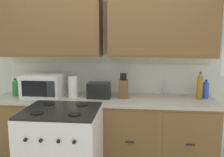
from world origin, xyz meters
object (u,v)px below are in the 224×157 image
(bottle_blue, at_px, (206,89))
(bottle_green, at_px, (15,87))
(knife_block, at_px, (123,88))
(microwave, at_px, (43,86))
(stove_range, at_px, (62,153))
(bottle_amber, at_px, (200,86))
(paper_towel_roll, at_px, (73,87))
(toaster, at_px, (99,90))

(bottle_blue, relative_size, bottle_green, 1.04)
(knife_block, xyz_separation_m, bottle_green, (-1.39, -0.03, -0.01))
(bottle_blue, distance_m, bottle_green, 2.41)
(microwave, distance_m, bottle_blue, 2.02)
(microwave, height_order, knife_block, knife_block)
(knife_block, bearing_deg, stove_range, -131.46)
(knife_block, height_order, bottle_amber, bottle_amber)
(stove_range, xyz_separation_m, knife_block, (0.59, 0.67, 0.55))
(paper_towel_roll, distance_m, bottle_amber, 1.55)
(stove_range, height_order, knife_block, knife_block)
(bottle_green, bearing_deg, bottle_blue, 2.37)
(knife_block, bearing_deg, bottle_green, -178.97)
(toaster, bearing_deg, bottle_amber, 2.44)
(bottle_amber, bearing_deg, bottle_blue, 36.72)
(paper_towel_roll, relative_size, bottle_green, 1.17)
(toaster, height_order, paper_towel_roll, paper_towel_roll)
(paper_towel_roll, bearing_deg, microwave, -179.96)
(microwave, distance_m, knife_block, 1.01)
(stove_range, bearing_deg, bottle_amber, 24.03)
(toaster, xyz_separation_m, bottle_amber, (1.22, 0.05, 0.07))
(knife_block, xyz_separation_m, bottle_amber, (0.92, 0.01, 0.05))
(microwave, bearing_deg, bottle_green, 175.57)
(bottle_blue, bearing_deg, knife_block, -175.79)
(microwave, bearing_deg, toaster, 0.75)
(microwave, relative_size, knife_block, 1.55)
(microwave, height_order, bottle_amber, bottle_amber)
(microwave, bearing_deg, bottle_amber, 1.82)
(bottle_green, bearing_deg, toaster, -1.08)
(stove_range, relative_size, knife_block, 3.06)
(toaster, bearing_deg, knife_block, 8.62)
(bottle_green, bearing_deg, knife_block, 1.03)
(toaster, relative_size, paper_towel_roll, 1.08)
(stove_range, bearing_deg, microwave, 124.40)
(knife_block, height_order, bottle_blue, knife_block)
(toaster, xyz_separation_m, knife_block, (0.30, 0.05, 0.02))
(knife_block, bearing_deg, bottle_blue, 4.21)
(microwave, distance_m, toaster, 0.71)
(stove_range, xyz_separation_m, paper_towel_roll, (-0.03, 0.61, 0.57))
(stove_range, bearing_deg, paper_towel_roll, 93.22)
(microwave, bearing_deg, bottle_blue, 3.66)
(toaster, distance_m, paper_towel_roll, 0.33)
(paper_towel_roll, bearing_deg, toaster, 1.58)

